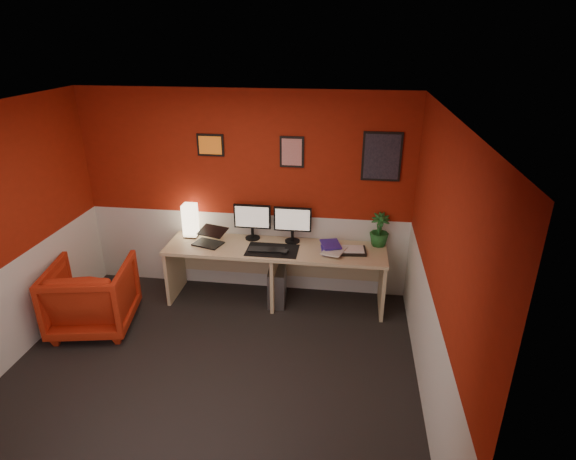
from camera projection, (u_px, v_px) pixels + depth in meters
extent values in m
cube|color=black|center=(210.00, 373.00, 4.54)|extent=(4.00, 3.50, 0.01)
cube|color=white|center=(189.00, 113.00, 3.55)|extent=(4.00, 3.50, 0.01)
cube|color=maroon|center=(245.00, 195.00, 5.64)|extent=(4.00, 0.01, 2.50)
cube|color=maroon|center=(99.00, 407.00, 2.45)|extent=(4.00, 0.01, 2.50)
cube|color=maroon|center=(437.00, 274.00, 3.80)|extent=(0.01, 3.50, 2.50)
cube|color=silver|center=(247.00, 251.00, 5.93)|extent=(4.00, 0.01, 1.00)
cube|color=silver|center=(12.00, 314.00, 4.59)|extent=(0.01, 3.50, 1.00)
cube|color=silver|center=(426.00, 349.00, 4.09)|extent=(0.01, 3.50, 1.00)
cube|color=#CCB682|center=(276.00, 275.00, 5.62)|extent=(2.60, 0.65, 0.73)
cube|color=#FFE5B2|center=(190.00, 221.00, 5.70)|extent=(0.16, 0.16, 0.40)
cube|color=black|center=(208.00, 236.00, 5.52)|extent=(0.38, 0.32, 0.22)
cube|color=black|center=(252.00, 217.00, 5.60)|extent=(0.45, 0.06, 0.58)
cube|color=black|center=(292.00, 219.00, 5.52)|extent=(0.45, 0.06, 0.58)
cube|color=black|center=(272.00, 250.00, 5.40)|extent=(0.60, 0.38, 0.01)
cube|color=black|center=(266.00, 250.00, 5.39)|extent=(0.43, 0.17, 0.02)
cube|color=black|center=(285.00, 252.00, 5.32)|extent=(0.07, 0.11, 0.03)
imported|color=#362096|center=(321.00, 250.00, 5.38)|extent=(0.23, 0.29, 0.02)
imported|color=silver|center=(325.00, 249.00, 5.36)|extent=(0.31, 0.36, 0.02)
imported|color=#362096|center=(322.00, 245.00, 5.39)|extent=(0.28, 0.33, 0.03)
cube|color=black|center=(351.00, 251.00, 5.36)|extent=(0.37, 0.28, 0.03)
imported|color=#19591E|center=(379.00, 230.00, 5.46)|extent=(0.23, 0.23, 0.40)
cube|color=#99999E|center=(277.00, 285.00, 5.68)|extent=(0.23, 0.46, 0.45)
imported|color=red|center=(92.00, 296.00, 5.13)|extent=(0.98, 1.00, 0.78)
cube|color=orange|center=(210.00, 145.00, 5.44)|extent=(0.32, 0.02, 0.26)
cube|color=red|center=(292.00, 152.00, 5.34)|extent=(0.28, 0.02, 0.36)
cube|color=black|center=(382.00, 157.00, 5.22)|extent=(0.44, 0.02, 0.56)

